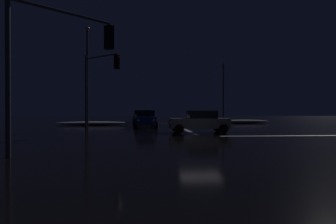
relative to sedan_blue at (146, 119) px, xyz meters
name	(u,v)px	position (x,y,z in m)	size (l,w,h in m)	color
ground	(200,137)	(3.19, -10.31, -0.85)	(120.00, 120.00, 0.10)	black
stop_line_north	(184,129)	(3.19, -2.49, -0.80)	(0.35, 13.36, 0.01)	white
centre_line_ns	(171,123)	(3.19, 9.11, -0.80)	(22.00, 0.15, 0.01)	yellow
crosswalk_bar_east	(324,135)	(11.11, -10.31, -0.80)	(13.36, 0.40, 0.01)	white
snow_bank_left_curb	(93,123)	(-5.44, 4.96, -0.61)	(7.79, 1.50, 0.39)	white
snow_bank_right_curb	(244,121)	(11.81, 8.17, -0.59)	(6.04, 1.50, 0.43)	white
sedan_blue	(146,119)	(0.00, 0.00, 0.00)	(2.02, 4.33, 1.57)	navy
sedan_silver	(144,117)	(-0.13, 6.25, 0.00)	(2.02, 4.33, 1.57)	#B7B7BC
sedan_green	(141,116)	(-0.41, 11.94, 0.00)	(2.02, 4.33, 1.57)	#14512D
sedan_red	(144,115)	(0.06, 17.57, 0.00)	(2.02, 4.33, 1.57)	maroon
sedan_gray_crossing	(200,121)	(3.74, -6.97, 0.00)	(4.33, 2.02, 1.57)	slate
traffic_signal_nw	(98,77)	(-3.85, -3.27, 3.46)	(3.08, 3.08, 6.20)	#4C4C51
traffic_signal_sw	(59,49)	(-3.63, -17.13, 3.23)	(3.48, 3.48, 5.79)	#4C4C51
streetlamp_right_far	(223,87)	(12.11, 19.11, 4.31)	(0.44, 0.44, 8.85)	#424247
streetlamp_left_near	(87,69)	(-5.74, 3.11, 4.86)	(0.44, 0.44, 9.91)	#424247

